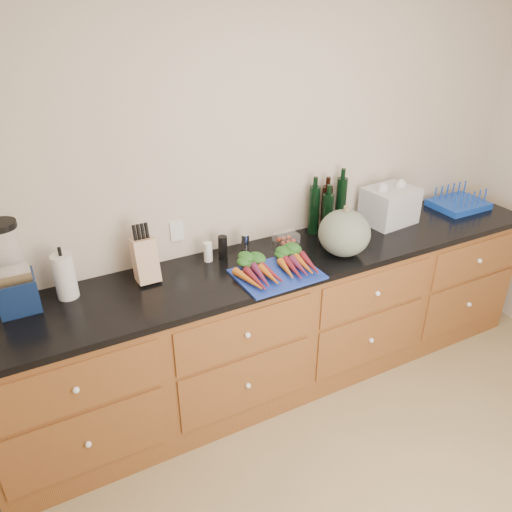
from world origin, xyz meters
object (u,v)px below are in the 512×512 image
dish_rack (459,202)px  cutting_board (277,274)px  squash (344,233)px  tomato_box (286,238)px  blender_appliance (12,273)px  knife_block (145,260)px  carrots (273,265)px  paper_towel (65,276)px

dish_rack → cutting_board: bearing=-172.0°
squash → tomato_box: (-0.23, 0.29, -0.11)m
tomato_box → blender_appliance: bearing=-179.5°
squash → knife_block: bearing=167.1°
blender_appliance → dish_rack: blender_appliance is taller
carrots → blender_appliance: blender_appliance is taller
cutting_board → carrots: size_ratio=1.03×
cutting_board → dish_rack: (1.70, 0.24, 0.03)m
cutting_board → paper_towel: (-1.09, 0.32, 0.12)m
cutting_board → tomato_box: size_ratio=3.33×
squash → knife_block: squash is taller
cutting_board → squash: squash is taller
cutting_board → tomato_box: tomato_box is taller
blender_appliance → paper_towel: bearing=0.6°
carrots → tomato_box: 0.38m
blender_appliance → cutting_board: bearing=-13.5°
cutting_board → dish_rack: bearing=8.0°
paper_towel → knife_block: bearing=-2.7°
carrots → squash: size_ratio=1.44×
squash → tomato_box: bearing=127.9°
cutting_board → tomato_box: bearing=52.0°
carrots → squash: 0.50m
dish_rack → knife_block: bearing=178.5°
squash → paper_towel: bearing=169.8°
squash → knife_block: (-1.15, 0.26, -0.02)m
paper_towel → dish_rack: 2.78m
dish_rack → tomato_box: bearing=176.4°
cutting_board → blender_appliance: blender_appliance is taller
cutting_board → knife_block: 0.74m
knife_block → tomato_box: size_ratio=1.74×
carrots → tomato_box: bearing=47.3°
blender_appliance → paper_towel: blender_appliance is taller
carrots → blender_appliance: 1.36m
carrots → knife_block: size_ratio=1.86×
paper_towel → tomato_box: 1.35m
cutting_board → knife_block: size_ratio=1.92×
cutting_board → knife_block: bearing=155.7°
tomato_box → paper_towel: bearing=-179.6°
dish_rack → carrots: bearing=-173.7°
knife_block → paper_towel: bearing=177.3°
blender_appliance → carrots: bearing=-11.4°
carrots → squash: squash is taller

